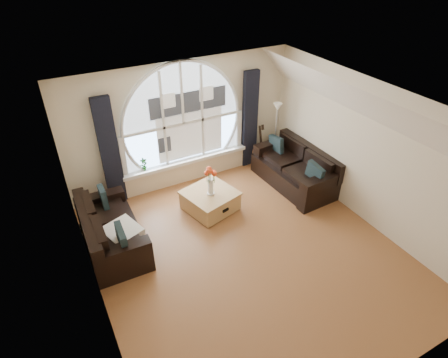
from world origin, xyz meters
TOP-DOWN VIEW (x-y plane):
  - ground at (0.00, 0.00)m, footprint 5.00×5.50m
  - ceiling at (0.00, 0.00)m, footprint 5.00×5.50m
  - wall_back at (0.00, 2.75)m, footprint 5.00×0.01m
  - wall_front at (0.00, -2.75)m, footprint 5.00×0.01m
  - wall_left at (-2.50, 0.00)m, footprint 0.01×5.50m
  - wall_right at (2.50, 0.00)m, footprint 0.01×5.50m
  - attic_slope at (2.20, 0.00)m, footprint 0.92×5.50m
  - arched_window at (0.00, 2.72)m, footprint 2.60×0.06m
  - window_sill at (0.00, 2.65)m, footprint 2.90×0.22m
  - window_frame at (0.00, 2.69)m, footprint 2.76×0.08m
  - neighbor_house at (0.15, 2.71)m, footprint 1.70×0.02m
  - curtain_left at (-1.60, 2.63)m, footprint 0.35×0.12m
  - curtain_right at (1.60, 2.63)m, footprint 0.35×0.12m
  - sofa_left at (-2.03, 1.31)m, footprint 0.96×1.85m
  - sofa_right at (2.03, 1.39)m, footprint 1.07×2.00m
  - coffee_chest at (-0.02, 1.45)m, footprint 1.14×1.14m
  - throw_blanket at (-1.90, 1.04)m, footprint 0.70×0.70m
  - vase_flowers at (-0.03, 1.40)m, footprint 0.24×0.24m
  - floor_lamp at (2.07, 2.26)m, footprint 0.24×0.24m
  - guitar at (1.83, 2.54)m, footprint 0.38×0.27m
  - potted_plant at (-0.96, 2.65)m, footprint 0.17×0.13m

SIDE VIEW (x-z plane):
  - ground at x=0.00m, z-range -0.01..0.01m
  - coffee_chest at x=-0.02m, z-range 0.00..0.46m
  - sofa_left at x=-2.03m, z-range -0.01..0.81m
  - sofa_right at x=2.03m, z-range -0.03..0.83m
  - throw_blanket at x=-1.90m, z-range 0.45..0.55m
  - window_sill at x=0.00m, z-range 0.47..0.55m
  - guitar at x=1.83m, z-range 0.00..1.06m
  - potted_plant at x=-0.96m, z-range 0.55..0.84m
  - floor_lamp at x=2.07m, z-range 0.00..1.60m
  - vase_flowers at x=-0.03m, z-range 0.46..1.16m
  - curtain_left at x=-1.60m, z-range 0.00..2.30m
  - curtain_right at x=1.60m, z-range 0.00..2.30m
  - wall_back at x=0.00m, z-range 0.00..2.70m
  - wall_front at x=0.00m, z-range 0.00..2.70m
  - wall_left at x=-2.50m, z-range 0.00..2.70m
  - wall_right at x=2.50m, z-range 0.00..2.70m
  - neighbor_house at x=0.15m, z-range 0.75..2.25m
  - arched_window at x=0.00m, z-range 0.55..2.70m
  - window_frame at x=0.00m, z-range 0.55..2.70m
  - attic_slope at x=2.20m, z-range 1.99..2.71m
  - ceiling at x=0.00m, z-range 2.70..2.71m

